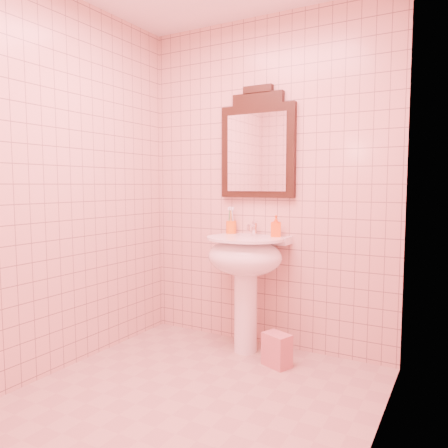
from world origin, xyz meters
The scene contains 8 objects.
floor centered at (0.00, 0.00, 0.00)m, with size 2.20×2.20×0.00m, color tan.
back_wall centered at (0.00, 1.10, 1.25)m, with size 2.00×0.02×2.50m, color #D6A295.
pedestal_sink centered at (-0.06, 0.87, 0.66)m, with size 0.58×0.58×0.86m.
faucet centered at (-0.06, 1.01, 0.92)m, with size 0.04×0.16×0.11m.
mirror centered at (-0.06, 1.07, 1.54)m, with size 0.60×0.06×0.84m.
toothbrush_cup centered at (-0.26, 1.03, 0.92)m, with size 0.08×0.08×0.19m.
soap_dispenser centered at (0.13, 1.00, 0.94)m, with size 0.07×0.07×0.16m, color #E75613.
towel centered at (0.25, 0.74, 0.11)m, with size 0.19×0.12×0.23m, color #CC787A.
Camera 1 is at (1.35, -1.97, 1.24)m, focal length 35.00 mm.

